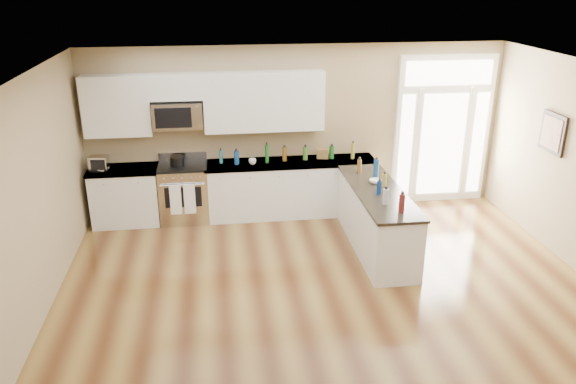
{
  "coord_description": "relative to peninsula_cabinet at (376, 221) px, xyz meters",
  "views": [
    {
      "loc": [
        -1.38,
        -5.08,
        3.87
      ],
      "look_at": [
        -0.43,
        2.0,
        1.06
      ],
      "focal_mm": 35.0,
      "sensor_mm": 36.0,
      "label": 1
    }
  ],
  "objects": [
    {
      "name": "wall_art_near",
      "position": [
        2.54,
        -0.04,
        1.27
      ],
      "size": [
        0.05,
        0.58,
        0.58
      ],
      "color": "black",
      "rests_on": "room_shell"
    },
    {
      "name": "upper_cabinet_right",
      "position": [
        -1.5,
        1.59,
        1.49
      ],
      "size": [
        1.94,
        0.33,
        0.95
      ],
      "primitive_type": "cube",
      "color": "silver",
      "rests_on": "room_shell"
    },
    {
      "name": "back_cabinet_left",
      "position": [
        -3.8,
        1.45,
        0.0
      ],
      "size": [
        1.1,
        0.66,
        0.94
      ],
      "color": "silver",
      "rests_on": "ground"
    },
    {
      "name": "upper_cabinet_short",
      "position": [
        -2.88,
        1.59,
        1.77
      ],
      "size": [
        0.82,
        0.33,
        0.4
      ],
      "primitive_type": "cube",
      "color": "silver",
      "rests_on": "room_shell"
    },
    {
      "name": "toaster_oven",
      "position": [
        -4.14,
        1.4,
        0.62
      ],
      "size": [
        0.3,
        0.25,
        0.24
      ],
      "primitive_type": "cube",
      "rotation": [
        0.0,
        0.0,
        -0.1
      ],
      "color": "silver",
      "rests_on": "back_cabinet_left"
    },
    {
      "name": "bowl_peninsula",
      "position": [
        0.03,
        0.26,
        0.53
      ],
      "size": [
        0.22,
        0.22,
        0.06
      ],
      "primitive_type": "imported",
      "rotation": [
        0.0,
        0.0,
        0.27
      ],
      "color": "white",
      "rests_on": "peninsula_cabinet"
    },
    {
      "name": "counter_bottles",
      "position": [
        -0.57,
        0.74,
        0.62
      ],
      "size": [
        2.4,
        2.44,
        0.3
      ],
      "color": "#19591E",
      "rests_on": "back_cabinet_right"
    },
    {
      "name": "upper_cabinet_left",
      "position": [
        -3.81,
        1.59,
        1.49
      ],
      "size": [
        1.04,
        0.33,
        0.95
      ],
      "primitive_type": "cube",
      "color": "silver",
      "rests_on": "room_shell"
    },
    {
      "name": "stockpot",
      "position": [
        -2.93,
        1.43,
        0.6
      ],
      "size": [
        0.28,
        0.28,
        0.18
      ],
      "primitive_type": "cylinder",
      "rotation": [
        0.0,
        0.0,
        -0.28
      ],
      "color": "black",
      "rests_on": "kitchen_range"
    },
    {
      "name": "bowl_left",
      "position": [
        -4.1,
        1.36,
        0.53
      ],
      "size": [
        0.27,
        0.27,
        0.05
      ],
      "primitive_type": "imported",
      "rotation": [
        0.0,
        0.0,
        -0.41
      ],
      "color": "white",
      "rests_on": "back_cabinet_left"
    },
    {
      "name": "entry_door",
      "position": [
        1.62,
        1.71,
        0.87
      ],
      "size": [
        1.7,
        0.1,
        2.6
      ],
      "color": "white",
      "rests_on": "ground"
    },
    {
      "name": "cardboard_box",
      "position": [
        -0.52,
        1.57,
        0.59
      ],
      "size": [
        0.22,
        0.18,
        0.16
      ],
      "primitive_type": "cube",
      "rotation": [
        0.0,
        0.0,
        -0.19
      ],
      "color": "brown",
      "rests_on": "back_cabinet_right"
    },
    {
      "name": "ground",
      "position": [
        -0.93,
        -2.24,
        -0.43
      ],
      "size": [
        8.0,
        8.0,
        0.0
      ],
      "primitive_type": "plane",
      "color": "#4F2D16"
    },
    {
      "name": "kitchen_range",
      "position": [
        -2.85,
        1.45,
        0.04
      ],
      "size": [
        0.79,
        0.7,
        1.08
      ],
      "color": "silver",
      "rests_on": "ground"
    },
    {
      "name": "peninsula_cabinet",
      "position": [
        0.0,
        0.0,
        0.0
      ],
      "size": [
        0.69,
        2.32,
        0.94
      ],
      "color": "silver",
      "rests_on": "ground"
    },
    {
      "name": "back_cabinet_right",
      "position": [
        -1.08,
        1.45,
        0.0
      ],
      "size": [
        2.85,
        0.66,
        0.94
      ],
      "color": "silver",
      "rests_on": "ground"
    },
    {
      "name": "microwave",
      "position": [
        -2.88,
        1.56,
        1.33
      ],
      "size": [
        0.78,
        0.41,
        0.42
      ],
      "color": "silver",
      "rests_on": "room_shell"
    },
    {
      "name": "room_shell",
      "position": [
        -0.93,
        -2.24,
        1.27
      ],
      "size": [
        8.0,
        8.0,
        8.0
      ],
      "color": "#9D8863",
      "rests_on": "ground"
    },
    {
      "name": "cup_counter",
      "position": [
        -1.72,
        1.38,
        0.55
      ],
      "size": [
        0.15,
        0.15,
        0.1
      ],
      "primitive_type": "imported",
      "rotation": [
        0.0,
        0.0,
        0.23
      ],
      "color": "white",
      "rests_on": "back_cabinet_right"
    }
  ]
}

